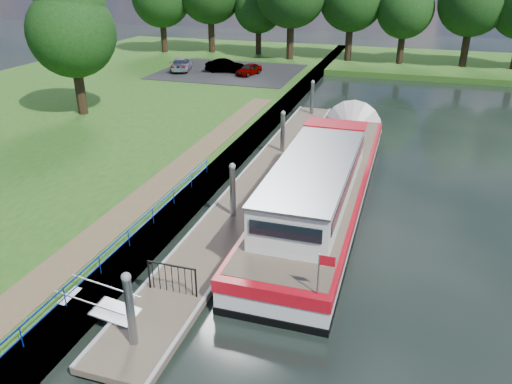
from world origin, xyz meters
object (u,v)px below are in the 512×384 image
(car_c, at_px, (182,64))
(pontoon, at_px, (261,182))
(car_b, at_px, (225,66))
(barge, at_px, (326,179))
(car_a, at_px, (249,69))

(car_c, bearing_deg, pontoon, 108.48)
(pontoon, height_order, car_c, car_c)
(car_b, bearing_deg, pontoon, -162.11)
(barge, xyz_separation_m, car_b, (-14.86, 25.12, 0.39))
(barge, bearing_deg, car_a, 116.28)
(pontoon, xyz_separation_m, car_b, (-11.26, 24.47, 1.29))
(barge, bearing_deg, car_c, 128.32)
(car_a, distance_m, car_c, 7.35)
(pontoon, height_order, car_a, car_a)
(pontoon, height_order, car_b, car_b)
(pontoon, relative_size, barge, 1.42)
(pontoon, bearing_deg, barge, -10.33)
(pontoon, distance_m, car_a, 25.34)
(pontoon, distance_m, barge, 3.76)
(barge, distance_m, car_b, 29.19)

